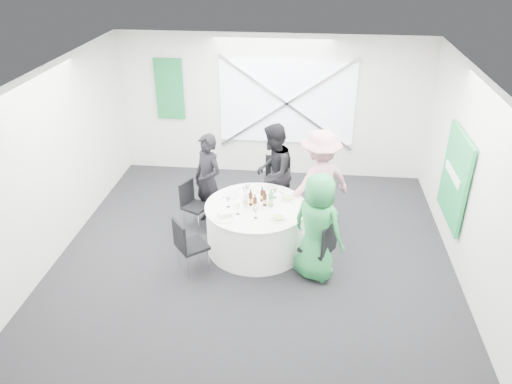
# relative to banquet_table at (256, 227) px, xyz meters

# --- Properties ---
(floor) EXTENTS (6.00, 6.00, 0.00)m
(floor) POSITION_rel_banquet_table_xyz_m (0.00, -0.20, -0.38)
(floor) COLOR black
(floor) RESTS_ON ground
(ceiling) EXTENTS (6.00, 6.00, 0.00)m
(ceiling) POSITION_rel_banquet_table_xyz_m (0.00, -0.20, 2.42)
(ceiling) COLOR white
(ceiling) RESTS_ON wall_back
(wall_back) EXTENTS (6.00, 0.00, 6.00)m
(wall_back) POSITION_rel_banquet_table_xyz_m (0.00, 2.80, 1.02)
(wall_back) COLOR silver
(wall_back) RESTS_ON floor
(wall_front) EXTENTS (6.00, 0.00, 6.00)m
(wall_front) POSITION_rel_banquet_table_xyz_m (0.00, -3.20, 1.02)
(wall_front) COLOR silver
(wall_front) RESTS_ON floor
(wall_left) EXTENTS (0.00, 6.00, 6.00)m
(wall_left) POSITION_rel_banquet_table_xyz_m (-3.00, -0.20, 1.02)
(wall_left) COLOR silver
(wall_left) RESTS_ON floor
(wall_right) EXTENTS (0.00, 6.00, 6.00)m
(wall_right) POSITION_rel_banquet_table_xyz_m (3.00, -0.20, 1.02)
(wall_right) COLOR silver
(wall_right) RESTS_ON floor
(window_panel) EXTENTS (2.60, 0.03, 1.60)m
(window_panel) POSITION_rel_banquet_table_xyz_m (0.30, 2.76, 1.12)
(window_panel) COLOR white
(window_panel) RESTS_ON wall_back
(window_brace_a) EXTENTS (2.63, 0.05, 1.84)m
(window_brace_a) POSITION_rel_banquet_table_xyz_m (0.30, 2.72, 1.12)
(window_brace_a) COLOR silver
(window_brace_a) RESTS_ON window_panel
(window_brace_b) EXTENTS (2.63, 0.05, 1.84)m
(window_brace_b) POSITION_rel_banquet_table_xyz_m (0.30, 2.72, 1.12)
(window_brace_b) COLOR silver
(window_brace_b) RESTS_ON window_panel
(green_banner) EXTENTS (0.55, 0.04, 1.20)m
(green_banner) POSITION_rel_banquet_table_xyz_m (-2.00, 2.75, 1.32)
(green_banner) COLOR #156B2F
(green_banner) RESTS_ON wall_back
(green_sign) EXTENTS (0.05, 1.20, 1.40)m
(green_sign) POSITION_rel_banquet_table_xyz_m (2.94, 0.40, 0.82)
(green_sign) COLOR #1B9446
(green_sign) RESTS_ON wall_right
(banquet_table) EXTENTS (1.56, 1.56, 0.76)m
(banquet_table) POSITION_rel_banquet_table_xyz_m (0.00, 0.00, 0.00)
(banquet_table) COLOR white
(banquet_table) RESTS_ON floor
(chair_back) EXTENTS (0.53, 0.54, 1.01)m
(chair_back) POSITION_rel_banquet_table_xyz_m (0.22, 1.20, 0.22)
(chair_back) COLOR black
(chair_back) RESTS_ON floor
(chair_back_left) EXTENTS (0.50, 0.49, 0.82)m
(chair_back_left) POSITION_rel_banquet_table_xyz_m (-1.12, 0.52, 0.10)
(chair_back_left) COLOR black
(chair_back_left) RESTS_ON floor
(chair_back_right) EXTENTS (0.61, 0.61, 0.95)m
(chair_back_right) POSITION_rel_banquet_table_xyz_m (0.93, 0.71, 0.18)
(chair_back_right) COLOR black
(chair_back_right) RESTS_ON floor
(chair_front_right) EXTENTS (0.56, 0.55, 0.89)m
(chair_front_right) POSITION_rel_banquet_table_xyz_m (1.00, -0.60, 0.14)
(chair_front_right) COLOR black
(chair_front_right) RESTS_ON floor
(chair_front_left) EXTENTS (0.56, 0.56, 0.88)m
(chair_front_left) POSITION_rel_banquet_table_xyz_m (-0.91, -0.73, 0.13)
(chair_front_left) COLOR black
(chair_front_left) RESTS_ON floor
(person_man_back_left) EXTENTS (0.69, 0.66, 1.60)m
(person_man_back_left) POSITION_rel_banquet_table_xyz_m (-0.87, 0.70, 0.42)
(person_man_back_left) COLOR black
(person_man_back_left) RESTS_ON floor
(person_man_back) EXTENTS (0.59, 0.89, 1.69)m
(person_man_back) POSITION_rel_banquet_table_xyz_m (0.18, 1.02, 0.47)
(person_man_back) COLOR black
(person_man_back) RESTS_ON floor
(person_woman_pink) EXTENTS (1.25, 1.07, 1.78)m
(person_woman_pink) POSITION_rel_banquet_table_xyz_m (0.95, 0.62, 0.51)
(person_woman_pink) COLOR pink
(person_woman_pink) RESTS_ON floor
(person_woman_green) EXTENTS (0.95, 0.86, 1.62)m
(person_woman_green) POSITION_rel_banquet_table_xyz_m (0.92, -0.59, 0.43)
(person_woman_green) COLOR #248742
(person_woman_green) RESTS_ON floor
(plate_back) EXTENTS (0.28, 0.28, 0.01)m
(plate_back) POSITION_rel_banquet_table_xyz_m (0.01, 0.55, 0.39)
(plate_back) COLOR silver
(plate_back) RESTS_ON banquet_table
(plate_back_left) EXTENTS (0.26, 0.26, 0.01)m
(plate_back_left) POSITION_rel_banquet_table_xyz_m (-0.43, 0.29, 0.39)
(plate_back_left) COLOR silver
(plate_back_left) RESTS_ON banquet_table
(plate_back_right) EXTENTS (0.26, 0.26, 0.04)m
(plate_back_right) POSITION_rel_banquet_table_xyz_m (0.47, 0.26, 0.40)
(plate_back_right) COLOR silver
(plate_back_right) RESTS_ON banquet_table
(plate_front_right) EXTENTS (0.25, 0.25, 0.04)m
(plate_front_right) POSITION_rel_banquet_table_xyz_m (0.36, -0.35, 0.40)
(plate_front_right) COLOR silver
(plate_front_right) RESTS_ON banquet_table
(plate_front_left) EXTENTS (0.28, 0.28, 0.01)m
(plate_front_left) POSITION_rel_banquet_table_xyz_m (-0.41, -0.44, 0.39)
(plate_front_left) COLOR silver
(plate_front_left) RESTS_ON banquet_table
(napkin) EXTENTS (0.24, 0.20, 0.06)m
(napkin) POSITION_rel_banquet_table_xyz_m (-0.42, -0.35, 0.42)
(napkin) COLOR white
(napkin) RESTS_ON plate_front_left
(beer_bottle_a) EXTENTS (0.06, 0.06, 0.26)m
(beer_bottle_a) POSITION_rel_banquet_table_xyz_m (-0.08, 0.02, 0.48)
(beer_bottle_a) COLOR #3C1A0A
(beer_bottle_a) RESTS_ON banquet_table
(beer_bottle_b) EXTENTS (0.06, 0.06, 0.24)m
(beer_bottle_b) POSITION_rel_banquet_table_xyz_m (0.08, 0.17, 0.47)
(beer_bottle_b) COLOR #3C1A0A
(beer_bottle_b) RESTS_ON banquet_table
(beer_bottle_c) EXTENTS (0.06, 0.06, 0.25)m
(beer_bottle_c) POSITION_rel_banquet_table_xyz_m (0.13, 0.03, 0.48)
(beer_bottle_c) COLOR #3C1A0A
(beer_bottle_c) RESTS_ON banquet_table
(beer_bottle_d) EXTENTS (0.06, 0.06, 0.26)m
(beer_bottle_d) POSITION_rel_banquet_table_xyz_m (-0.00, -0.11, 0.48)
(beer_bottle_d) COLOR #3C1A0A
(beer_bottle_d) RESTS_ON banquet_table
(green_water_bottle) EXTENTS (0.08, 0.08, 0.29)m
(green_water_bottle) POSITION_rel_banquet_table_xyz_m (0.23, 0.02, 0.49)
(green_water_bottle) COLOR green
(green_water_bottle) RESTS_ON banquet_table
(clear_water_bottle) EXTENTS (0.08, 0.08, 0.30)m
(clear_water_bottle) POSITION_rel_banquet_table_xyz_m (-0.16, -0.05, 0.50)
(clear_water_bottle) COLOR white
(clear_water_bottle) RESTS_ON banquet_table
(wine_glass_a) EXTENTS (0.07, 0.07, 0.17)m
(wine_glass_a) POSITION_rel_banquet_table_xyz_m (0.27, 0.29, 0.50)
(wine_glass_a) COLOR white
(wine_glass_a) RESTS_ON banquet_table
(wine_glass_b) EXTENTS (0.07, 0.07, 0.17)m
(wine_glass_b) POSITION_rel_banquet_table_xyz_m (-0.24, -0.27, 0.50)
(wine_glass_b) COLOR white
(wine_glass_b) RESTS_ON banquet_table
(wine_glass_c) EXTENTS (0.07, 0.07, 0.17)m
(wine_glass_c) POSITION_rel_banquet_table_xyz_m (-0.21, 0.28, 0.50)
(wine_glass_c) COLOR white
(wine_glass_c) RESTS_ON banquet_table
(wine_glass_d) EXTENTS (0.07, 0.07, 0.17)m
(wine_glass_d) POSITION_rel_banquet_table_xyz_m (0.03, -0.35, 0.50)
(wine_glass_d) COLOR white
(wine_glass_d) RESTS_ON banquet_table
(wine_glass_e) EXTENTS (0.07, 0.07, 0.17)m
(wine_glass_e) POSITION_rel_banquet_table_xyz_m (-0.41, -0.07, 0.50)
(wine_glass_e) COLOR white
(wine_glass_e) RESTS_ON banquet_table
(wine_glass_f) EXTENTS (0.07, 0.07, 0.17)m
(wine_glass_f) POSITION_rel_banquet_table_xyz_m (-0.17, 0.35, 0.50)
(wine_glass_f) COLOR white
(wine_glass_f) RESTS_ON banquet_table
(fork_a) EXTENTS (0.11, 0.12, 0.01)m
(fork_a) POSITION_rel_banquet_table_xyz_m (0.29, -0.50, 0.38)
(fork_a) COLOR silver
(fork_a) RESTS_ON banquet_table
(knife_a) EXTENTS (0.12, 0.12, 0.01)m
(knife_a) POSITION_rel_banquet_table_xyz_m (0.51, -0.26, 0.38)
(knife_a) COLOR silver
(knife_a) RESTS_ON banquet_table
(fork_b) EXTENTS (0.15, 0.02, 0.01)m
(fork_b) POSITION_rel_banquet_table_xyz_m (0.16, 0.55, 0.38)
(fork_b) COLOR silver
(fork_b) RESTS_ON banquet_table
(knife_b) EXTENTS (0.15, 0.02, 0.01)m
(knife_b) POSITION_rel_banquet_table_xyz_m (-0.18, 0.55, 0.38)
(knife_b) COLOR silver
(knife_b) RESTS_ON banquet_table
(fork_c) EXTENTS (0.08, 0.14, 0.01)m
(fork_c) POSITION_rel_banquet_table_xyz_m (0.57, 0.08, 0.38)
(fork_c) COLOR silver
(fork_c) RESTS_ON banquet_table
(knife_c) EXTENTS (0.10, 0.13, 0.01)m
(knife_c) POSITION_rel_banquet_table_xyz_m (0.36, 0.45, 0.38)
(knife_c) COLOR silver
(knife_c) RESTS_ON banquet_table
(fork_d) EXTENTS (0.10, 0.13, 0.01)m
(fork_d) POSITION_rel_banquet_table_xyz_m (-0.36, 0.45, 0.38)
(fork_d) COLOR silver
(fork_d) RESTS_ON banquet_table
(knife_d) EXTENTS (0.10, 0.13, 0.01)m
(knife_d) POSITION_rel_banquet_table_xyz_m (-0.54, 0.19, 0.38)
(knife_d) COLOR silver
(knife_d) RESTS_ON banquet_table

